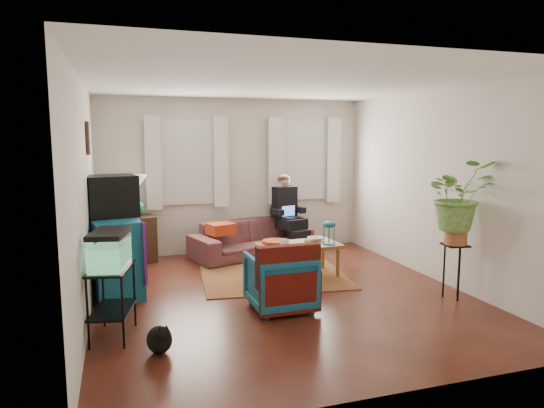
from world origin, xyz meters
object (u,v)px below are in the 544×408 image
object	(u,v)px
sofa	(252,233)
dresser	(114,255)
coffee_table	(299,260)
aquarium_stand	(112,303)
armchair	(280,278)
side_table	(137,239)
plant_stand	(454,271)

from	to	relation	value
sofa	dresser	bearing A→B (deg)	-165.68
dresser	coffee_table	bearing A→B (deg)	-11.22
sofa	aquarium_stand	bearing A→B (deg)	-145.07
aquarium_stand	armchair	world-z (taller)	armchair
side_table	armchair	world-z (taller)	side_table
side_table	aquarium_stand	bearing A→B (deg)	-96.72
dresser	plant_stand	bearing A→B (deg)	-31.04
side_table	coffee_table	world-z (taller)	side_table
coffee_table	plant_stand	bearing A→B (deg)	-46.87
sofa	aquarium_stand	world-z (taller)	sofa
aquarium_stand	armchair	bearing A→B (deg)	21.01
dresser	coffee_table	world-z (taller)	dresser
sofa	armchair	size ratio (longest dim) A/B	2.83
sofa	aquarium_stand	xyz separation A→B (m)	(-2.18, -2.76, -0.04)
side_table	plant_stand	distance (m)	4.70
aquarium_stand	coffee_table	size ratio (longest dim) A/B	0.62
coffee_table	plant_stand	size ratio (longest dim) A/B	1.69
dresser	armchair	distance (m)	2.18
aquarium_stand	coffee_table	bearing A→B (deg)	42.44
side_table	aquarium_stand	xyz separation A→B (m)	(-0.35, -2.97, -0.01)
side_table	plant_stand	world-z (taller)	side_table
sofa	coffee_table	xyz separation A→B (m)	(0.32, -1.34, -0.16)
dresser	aquarium_stand	bearing A→B (deg)	-100.84
dresser	armchair	bearing A→B (deg)	-43.64
sofa	side_table	xyz separation A→B (m)	(-1.83, 0.21, -0.03)
dresser	armchair	xyz separation A→B (m)	(1.82, -1.19, -0.13)
sofa	plant_stand	bearing A→B (deg)	-74.21
sofa	aquarium_stand	distance (m)	3.52
sofa	dresser	size ratio (longest dim) A/B	1.87
dresser	aquarium_stand	size ratio (longest dim) A/B	1.52
dresser	plant_stand	world-z (taller)	dresser
sofa	dresser	xyz separation A→B (m)	(-2.17, -1.31, 0.09)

